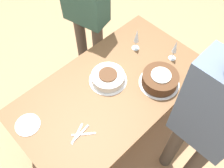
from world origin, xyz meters
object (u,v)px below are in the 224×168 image
wine_glass_far (175,48)px  person_cutting (208,121)px  cake_center_white (108,77)px  cake_front_chocolate (160,79)px  wine_glass_near (137,37)px  person_watching (85,1)px

wine_glass_far → person_cutting: person_cutting is taller
cake_center_white → cake_front_chocolate: (0.28, -0.31, 0.02)m
cake_front_chocolate → wine_glass_near: 0.43m
cake_front_chocolate → wine_glass_near: size_ratio=1.51×
cake_center_white → wine_glass_far: (0.56, -0.22, 0.09)m
cake_center_white → person_watching: (0.33, 0.63, 0.22)m
wine_glass_near → wine_glass_far: wine_glass_near is taller
cake_center_white → wine_glass_near: size_ratio=1.42×
person_cutting → cake_front_chocolate: bearing=-20.3°
cake_center_white → person_cutting: (0.11, -0.79, 0.22)m
cake_front_chocolate → wine_glass_near: bearing=69.9°
cake_center_white → wine_glass_near: wine_glass_near is taller
wine_glass_near → cake_front_chocolate: bearing=-110.1°
cake_center_white → cake_front_chocolate: size_ratio=0.94×
person_cutting → cake_center_white: bearing=6.7°
cake_center_white → wine_glass_far: bearing=-21.1°
wine_glass_far → cake_center_white: bearing=158.9°
cake_front_chocolate → cake_center_white: bearing=131.8°
cake_front_chocolate → wine_glass_far: size_ratio=1.60×
cake_center_white → person_watching: person_watching is taller
cake_front_chocolate → person_cutting: bearing=-109.3°
wine_glass_near → person_cutting: (-0.31, -0.88, 0.12)m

